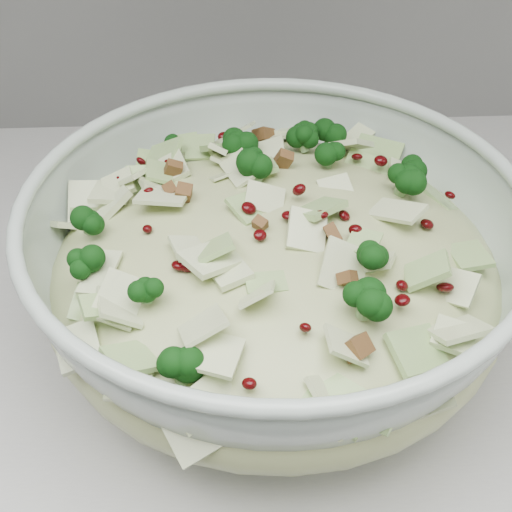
# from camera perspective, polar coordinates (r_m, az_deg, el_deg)

# --- Properties ---
(mixing_bowl) EXTENTS (0.46, 0.46, 0.15)m
(mixing_bowl) POSITION_cam_1_polar(r_m,az_deg,el_deg) (0.56, 1.49, -1.33)
(mixing_bowl) COLOR #AABBAF
(mixing_bowl) RESTS_ON counter
(salad) EXTENTS (0.37, 0.37, 0.15)m
(salad) POSITION_cam_1_polar(r_m,az_deg,el_deg) (0.54, 1.54, 0.61)
(salad) COLOR #C6CB8B
(salad) RESTS_ON mixing_bowl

